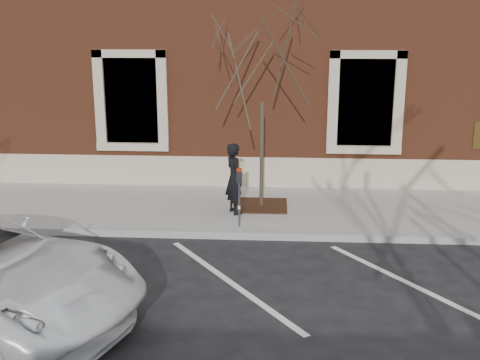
{
  "coord_description": "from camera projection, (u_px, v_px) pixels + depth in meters",
  "views": [
    {
      "loc": [
        0.78,
        -11.84,
        4.43
      ],
      "look_at": [
        0.0,
        0.6,
        1.1
      ],
      "focal_mm": 45.0,
      "sensor_mm": 36.0,
      "label": 1
    }
  ],
  "objects": [
    {
      "name": "man",
      "position": [
        234.0,
        179.0,
        13.56
      ],
      "size": [
        0.61,
        0.7,
        1.62
      ],
      "primitive_type": "imported",
      "rotation": [
        0.0,
        0.0,
        2.03
      ],
      "color": "black",
      "rests_on": "sidewalk_near"
    },
    {
      "name": "sidewalk_near",
      "position": [
        243.0,
        209.0,
        14.27
      ],
      "size": [
        40.0,
        3.5,
        0.15
      ],
      "primitive_type": "cube",
      "color": "#ACA8A2",
      "rests_on": "ground"
    },
    {
      "name": "ground",
      "position": [
        238.0,
        238.0,
        12.6
      ],
      "size": [
        120.0,
        120.0,
        0.0
      ],
      "primitive_type": "plane",
      "color": "#28282B",
      "rests_on": "ground"
    },
    {
      "name": "curb_near",
      "position": [
        238.0,
        235.0,
        12.54
      ],
      "size": [
        40.0,
        0.12,
        0.15
      ],
      "primitive_type": "cube",
      "color": "#9E9E99",
      "rests_on": "ground"
    },
    {
      "name": "building_civic",
      "position": [
        254.0,
        34.0,
        19.04
      ],
      "size": [
        40.0,
        8.62,
        8.0
      ],
      "color": "brown",
      "rests_on": "ground"
    },
    {
      "name": "parking_stripes",
      "position": [
        230.0,
        282.0,
        10.48
      ],
      "size": [
        28.0,
        4.4,
        0.01
      ],
      "primitive_type": null,
      "color": "silver",
      "rests_on": "ground"
    },
    {
      "name": "tree_grate",
      "position": [
        261.0,
        205.0,
        14.26
      ],
      "size": [
        1.22,
        1.22,
        0.03
      ],
      "primitive_type": "cube",
      "color": "#3F2114",
      "rests_on": "sidewalk_near"
    },
    {
      "name": "sapling",
      "position": [
        263.0,
        72.0,
        13.45
      ],
      "size": [
        2.7,
        2.7,
        4.5
      ],
      "color": "#413727",
      "rests_on": "sidewalk_near"
    },
    {
      "name": "parking_meter",
      "position": [
        239.0,
        186.0,
        12.62
      ],
      "size": [
        0.12,
        0.09,
        1.28
      ],
      "rotation": [
        0.0,
        0.0,
        0.18
      ],
      "color": "#595B60",
      "rests_on": "sidewalk_near"
    }
  ]
}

